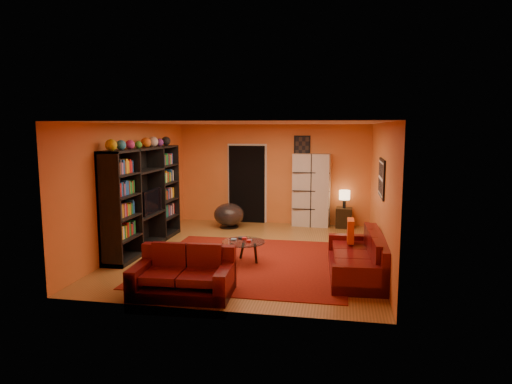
% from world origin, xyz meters
% --- Properties ---
extents(floor, '(6.00, 6.00, 0.00)m').
position_xyz_m(floor, '(0.00, 0.00, 0.00)').
color(floor, brown).
rests_on(floor, ground).
extents(ceiling, '(6.00, 6.00, 0.00)m').
position_xyz_m(ceiling, '(0.00, 0.00, 2.60)').
color(ceiling, white).
rests_on(ceiling, wall_back).
extents(wall_back, '(6.00, 0.00, 6.00)m').
position_xyz_m(wall_back, '(0.00, 3.00, 1.30)').
color(wall_back, orange).
rests_on(wall_back, floor).
extents(wall_front, '(6.00, 0.00, 6.00)m').
position_xyz_m(wall_front, '(0.00, -3.00, 1.30)').
color(wall_front, orange).
rests_on(wall_front, floor).
extents(wall_left, '(0.00, 6.00, 6.00)m').
position_xyz_m(wall_left, '(-2.50, 0.00, 1.30)').
color(wall_left, orange).
rests_on(wall_left, floor).
extents(wall_right, '(0.00, 6.00, 6.00)m').
position_xyz_m(wall_right, '(2.50, 0.00, 1.30)').
color(wall_right, orange).
rests_on(wall_right, floor).
extents(rug, '(3.60, 3.60, 0.01)m').
position_xyz_m(rug, '(0.10, -0.70, 0.01)').
color(rug, '#5B110A').
rests_on(rug, floor).
extents(doorway, '(0.95, 0.10, 2.04)m').
position_xyz_m(doorway, '(-0.70, 2.96, 1.02)').
color(doorway, black).
rests_on(doorway, floor).
extents(wall_art_right, '(0.03, 1.00, 0.70)m').
position_xyz_m(wall_art_right, '(2.48, -0.30, 1.60)').
color(wall_art_right, black).
rests_on(wall_art_right, wall_right).
extents(wall_art_back, '(0.42, 0.03, 0.52)m').
position_xyz_m(wall_art_back, '(0.75, 2.98, 2.05)').
color(wall_art_back, black).
rests_on(wall_art_back, wall_back).
extents(entertainment_unit, '(0.45, 3.00, 2.10)m').
position_xyz_m(entertainment_unit, '(-2.27, 0.00, 1.05)').
color(entertainment_unit, black).
rests_on(entertainment_unit, floor).
extents(tv, '(0.89, 0.12, 0.51)m').
position_xyz_m(tv, '(-2.23, 0.09, 0.98)').
color(tv, black).
rests_on(tv, entertainment_unit).
extents(sofa, '(1.02, 2.25, 0.85)m').
position_xyz_m(sofa, '(2.14, -1.03, 0.28)').
color(sofa, '#48090B').
rests_on(sofa, rug).
extents(loveseat, '(1.53, 0.97, 0.85)m').
position_xyz_m(loveseat, '(-0.56, -2.42, 0.28)').
color(loveseat, '#48090B').
rests_on(loveseat, rug).
extents(throw_pillow, '(0.12, 0.42, 0.42)m').
position_xyz_m(throw_pillow, '(1.95, -0.42, 0.63)').
color(throw_pillow, '#DE4C18').
rests_on(throw_pillow, sofa).
extents(coffee_table, '(0.80, 0.80, 0.40)m').
position_xyz_m(coffee_table, '(-0.01, -0.71, 0.36)').
color(coffee_table, silver).
rests_on(coffee_table, floor).
extents(storage_cabinet, '(0.96, 0.49, 1.86)m').
position_xyz_m(storage_cabinet, '(1.02, 2.80, 0.93)').
color(storage_cabinet, beige).
rests_on(storage_cabinet, floor).
extents(bowl_chair, '(0.76, 0.76, 0.62)m').
position_xyz_m(bowl_chair, '(-1.01, 2.19, 0.33)').
color(bowl_chair, black).
rests_on(bowl_chair, floor).
extents(side_table, '(0.42, 0.42, 0.50)m').
position_xyz_m(side_table, '(1.85, 2.75, 0.25)').
color(side_table, black).
rests_on(side_table, floor).
extents(table_lamp, '(0.27, 0.27, 0.45)m').
position_xyz_m(table_lamp, '(1.85, 2.75, 0.82)').
color(table_lamp, black).
rests_on(table_lamp, side_table).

